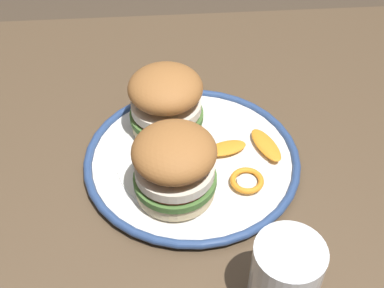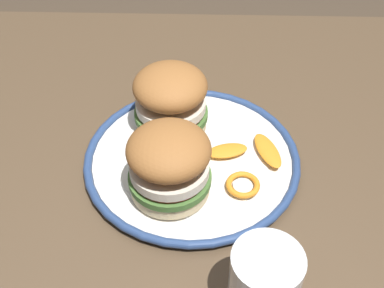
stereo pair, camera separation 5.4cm
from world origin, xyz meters
name	(u,v)px [view 1 (the left image)]	position (x,y,z in m)	size (l,w,h in m)	color
dining_table	(172,216)	(0.00, 0.00, 0.64)	(1.19, 0.86, 0.75)	brown
dinner_plate	(192,159)	(0.03, 0.01, 0.76)	(0.31, 0.31, 0.02)	white
sandwich_half_left	(175,164)	(0.01, -0.06, 0.82)	(0.11, 0.11, 0.10)	beige
sandwich_half_right	(169,101)	(0.00, 0.07, 0.82)	(0.12, 0.12, 0.10)	beige
orange_peel_curled	(247,181)	(0.10, -0.05, 0.78)	(0.06, 0.06, 0.01)	orange
orange_peel_strip_long	(266,145)	(0.14, 0.02, 0.78)	(0.05, 0.08, 0.01)	orange
orange_peel_strip_short	(226,148)	(0.08, 0.01, 0.78)	(0.06, 0.04, 0.01)	orange
drinking_glass	(284,281)	(0.12, -0.22, 0.80)	(0.08, 0.08, 0.10)	white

